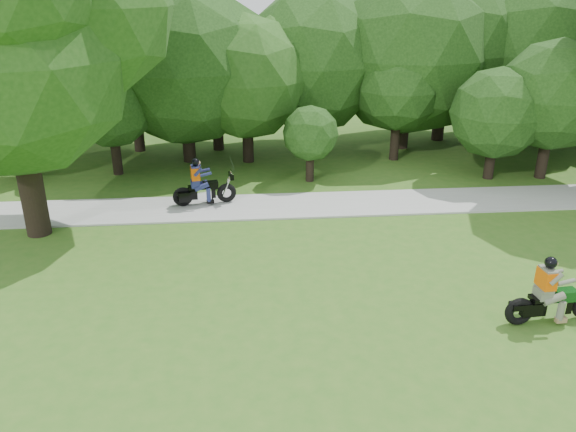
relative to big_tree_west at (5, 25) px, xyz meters
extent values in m
plane|color=#32621C|center=(10.54, -6.85, -5.76)|extent=(100.00, 100.00, 0.00)
cube|color=#989893|center=(10.54, 1.15, -5.73)|extent=(60.00, 2.20, 0.06)
cylinder|color=black|center=(1.27, 5.10, -4.94)|extent=(0.37, 0.37, 1.64)
sphere|color=#17340F|center=(1.27, 5.10, -3.04)|extent=(3.31, 3.31, 3.31)
cylinder|color=black|center=(15.12, 9.00, -4.86)|extent=(0.55, 0.55, 1.80)
sphere|color=#17340F|center=(15.12, 9.00, -1.69)|extent=(6.96, 6.96, 6.96)
cylinder|color=black|center=(1.60, 8.30, -4.86)|extent=(0.45, 0.45, 1.80)
sphere|color=#17340F|center=(1.60, 8.30, -2.31)|extent=(5.06, 5.06, 5.06)
cylinder|color=black|center=(-1.56, 9.90, -4.86)|extent=(0.50, 0.50, 1.80)
sphere|color=#17340F|center=(-1.56, 9.90, -2.01)|extent=(5.98, 5.98, 5.98)
cylinder|color=black|center=(8.47, 3.65, -5.19)|extent=(0.30, 0.30, 1.13)
sphere|color=#17340F|center=(8.47, 3.65, -3.96)|extent=(2.03, 2.03, 2.03)
cylinder|color=black|center=(17.13, 3.28, -4.87)|extent=(0.40, 0.40, 1.77)
sphere|color=#17340F|center=(17.13, 3.28, -2.69)|extent=(3.99, 3.99, 3.99)
cylinder|color=black|center=(3.88, 6.55, -4.86)|extent=(0.51, 0.51, 1.80)
sphere|color=#17340F|center=(3.88, 6.55, -1.97)|extent=(6.13, 6.13, 6.13)
cylinder|color=black|center=(12.27, 6.06, -4.86)|extent=(0.37, 0.37, 1.80)
sphere|color=#17340F|center=(12.27, 6.06, -2.85)|extent=(3.39, 3.39, 3.39)
cylinder|color=black|center=(5.01, 8.22, -4.89)|extent=(0.47, 0.47, 1.74)
sphere|color=#17340F|center=(5.01, 8.22, -2.29)|extent=(5.32, 5.32, 5.32)
cylinder|color=black|center=(18.76, 8.29, -4.86)|extent=(0.55, 0.55, 1.80)
sphere|color=#17340F|center=(18.76, 8.29, -1.66)|extent=(7.07, 7.07, 7.07)
cylinder|color=black|center=(15.15, 3.37, -5.08)|extent=(0.37, 0.37, 1.36)
sphere|color=#17340F|center=(15.15, 3.37, -3.32)|extent=(3.33, 3.33, 3.33)
cylinder|color=black|center=(13.08, 7.80, -4.86)|extent=(0.54, 0.54, 1.80)
sphere|color=#17340F|center=(13.08, 7.80, -1.77)|extent=(6.73, 6.73, 6.73)
cylinder|color=black|center=(-2.13, 4.65, -5.27)|extent=(0.31, 0.31, 0.98)
sphere|color=#17340F|center=(-2.13, 4.65, -4.06)|extent=(2.21, 2.21, 2.21)
cylinder|color=black|center=(6.27, 6.29, -4.86)|extent=(0.44, 0.44, 1.80)
sphere|color=#204A15|center=(6.27, 6.29, -2.39)|extent=(4.82, 4.82, 4.82)
cylinder|color=black|center=(9.07, 8.02, -4.86)|extent=(0.50, 0.50, 1.80)
sphere|color=#17340F|center=(9.07, 8.02, -2.02)|extent=(5.97, 5.97, 5.97)
cylinder|color=black|center=(0.04, -0.35, -3.66)|extent=(0.68, 0.68, 4.20)
sphere|color=#204A15|center=(0.04, -0.35, -0.76)|extent=(6.40, 6.40, 6.40)
sphere|color=#204A15|center=(1.80, 0.45, 0.44)|extent=(5.12, 5.12, 5.12)
torus|color=black|center=(11.73, -6.11, -5.44)|extent=(0.65, 0.22, 0.64)
cube|color=black|center=(12.32, -6.07, -5.39)|extent=(1.13, 0.29, 0.29)
cube|color=silver|center=(12.48, -6.06, -5.39)|extent=(0.46, 0.34, 0.37)
cube|color=black|center=(12.72, -6.05, -5.12)|extent=(0.49, 0.30, 0.24)
cube|color=black|center=(12.20, -6.08, -5.15)|extent=(0.49, 0.32, 0.09)
cube|color=#5B5D4B|center=(12.20, -6.08, -5.03)|extent=(0.29, 0.36, 0.22)
cube|color=#5B5D4B|center=(12.22, -6.08, -4.70)|extent=(0.26, 0.40, 0.51)
cube|color=#E95404|center=(12.22, -6.08, -4.68)|extent=(0.29, 0.44, 0.40)
sphere|color=black|center=(12.24, -6.08, -4.31)|extent=(0.26, 0.26, 0.26)
torus|color=black|center=(4.05, 1.34, -5.37)|extent=(0.67, 0.29, 0.64)
torus|color=black|center=(5.45, 1.58, -5.37)|extent=(0.67, 0.29, 0.64)
cube|color=black|center=(4.58, 1.43, -5.33)|extent=(1.05, 0.39, 0.29)
cube|color=silver|center=(4.72, 1.45, -5.33)|extent=(0.49, 0.38, 0.37)
cube|color=black|center=(4.95, 1.49, -5.05)|extent=(0.52, 0.35, 0.24)
cube|color=black|center=(4.47, 1.41, -5.09)|extent=(0.52, 0.37, 0.09)
cylinder|color=silver|center=(5.49, 1.59, -5.05)|extent=(0.37, 0.10, 0.83)
cylinder|color=silver|center=(5.64, 1.61, -4.66)|extent=(0.13, 0.59, 0.03)
cube|color=black|center=(4.13, 1.15, -5.33)|extent=(0.40, 0.17, 0.31)
cube|color=black|center=(4.06, 1.54, -5.33)|extent=(0.40, 0.17, 0.31)
cube|color=navy|center=(4.47, 1.41, -4.96)|extent=(0.33, 0.39, 0.22)
cube|color=navy|center=(4.49, 1.41, -4.63)|extent=(0.30, 0.42, 0.51)
cube|color=#E95404|center=(4.49, 1.41, -4.61)|extent=(0.34, 0.46, 0.40)
sphere|color=black|center=(4.52, 1.42, -4.24)|extent=(0.26, 0.26, 0.26)
camera|label=1|loc=(5.95, -15.84, 1.00)|focal=35.00mm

